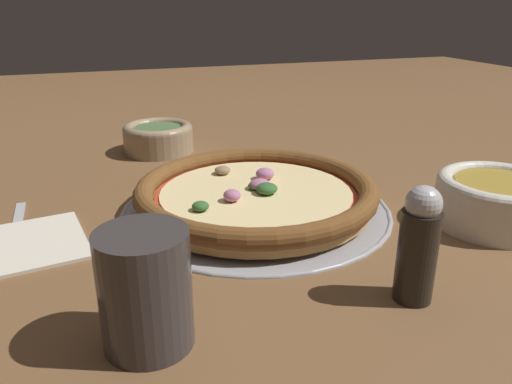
{
  "coord_description": "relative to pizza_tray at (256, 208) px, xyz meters",
  "views": [
    {
      "loc": [
        0.59,
        -0.2,
        0.27
      ],
      "look_at": [
        0.0,
        0.0,
        0.03
      ],
      "focal_mm": 35.0,
      "sensor_mm": 36.0,
      "label": 1
    }
  ],
  "objects": [
    {
      "name": "ground_plane",
      "position": [
        0.0,
        0.0,
        -0.0
      ],
      "size": [
        3.0,
        3.0,
        0.0
      ],
      "primitive_type": "plane",
      "color": "brown"
    },
    {
      "name": "pizza_tray",
      "position": [
        0.0,
        0.0,
        0.0
      ],
      "size": [
        0.36,
        0.36,
        0.01
      ],
      "color": "#9E9EA3",
      "rests_on": "ground_plane"
    },
    {
      "name": "pizza",
      "position": [
        -0.0,
        -0.0,
        0.02
      ],
      "size": [
        0.32,
        0.32,
        0.04
      ],
      "color": "tan",
      "rests_on": "pizza_tray"
    },
    {
      "name": "bowl_near",
      "position": [
        0.14,
        0.27,
        0.03
      ],
      "size": [
        0.15,
        0.15,
        0.06
      ],
      "color": "silver",
      "rests_on": "ground_plane"
    },
    {
      "name": "bowl_far",
      "position": [
        -0.32,
        -0.08,
        0.03
      ],
      "size": [
        0.13,
        0.13,
        0.05
      ],
      "color": "#9E8466",
      "rests_on": "ground_plane"
    },
    {
      "name": "drinking_cup",
      "position": [
        0.24,
        -0.18,
        0.05
      ],
      "size": [
        0.08,
        0.08,
        0.1
      ],
      "color": "#383333",
      "rests_on": "ground_plane"
    },
    {
      "name": "napkin",
      "position": [
        0.01,
        -0.28,
        0.0
      ],
      "size": [
        0.15,
        0.13,
        0.01
      ],
      "rotation": [
        0.0,
        0.0,
        0.15
      ],
      "color": "beige",
      "rests_on": "ground_plane"
    },
    {
      "name": "fork",
      "position": [
        -0.02,
        -0.3,
        -0.0
      ],
      "size": [
        0.2,
        0.02,
        0.0
      ],
      "rotation": [
        0.0,
        0.0,
        6.3
      ],
      "color": "#B7B7BC",
      "rests_on": "ground_plane"
    },
    {
      "name": "pepper_shaker",
      "position": [
        0.25,
        0.07,
        0.05
      ],
      "size": [
        0.04,
        0.04,
        0.11
      ],
      "color": "black",
      "rests_on": "ground_plane"
    }
  ]
}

